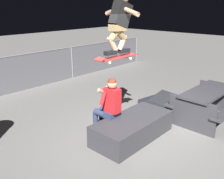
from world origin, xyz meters
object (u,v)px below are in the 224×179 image
object	(u,v)px
kicker_ramp	(162,103)
picnic_table_back	(207,100)
ledge_box_main	(133,128)
person_sitting_on_ledge	(108,104)
skater_airborne	(120,21)
skateboard	(117,57)

from	to	relation	value
kicker_ramp	picnic_table_back	world-z (taller)	picnic_table_back
ledge_box_main	kicker_ramp	distance (m)	2.08
picnic_table_back	kicker_ramp	bearing A→B (deg)	86.19
ledge_box_main	picnic_table_back	size ratio (longest dim) A/B	1.05
person_sitting_on_ledge	kicker_ramp	bearing A→B (deg)	1.25
skater_airborne	picnic_table_back	world-z (taller)	skater_airborne
ledge_box_main	person_sitting_on_ledge	distance (m)	0.71
person_sitting_on_ledge	skater_airborne	distance (m)	1.68
person_sitting_on_ledge	ledge_box_main	bearing A→B (deg)	-62.60
skater_airborne	kicker_ramp	distance (m)	3.09
person_sitting_on_ledge	skateboard	size ratio (longest dim) A/B	1.24
skater_airborne	skateboard	bearing A→B (deg)	173.78
skater_airborne	person_sitting_on_ledge	bearing A→B (deg)	150.80
person_sitting_on_ledge	skateboard	world-z (taller)	skateboard
person_sitting_on_ledge	picnic_table_back	size ratio (longest dim) A/B	0.74
kicker_ramp	picnic_table_back	distance (m)	1.34
skateboard	skater_airborne	size ratio (longest dim) A/B	0.92
skater_airborne	picnic_table_back	distance (m)	2.92
person_sitting_on_ledge	picnic_table_back	world-z (taller)	person_sitting_on_ledge
kicker_ramp	picnic_table_back	size ratio (longest dim) A/B	0.65
skateboard	picnic_table_back	world-z (taller)	skateboard
skateboard	skater_airborne	distance (m)	0.69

